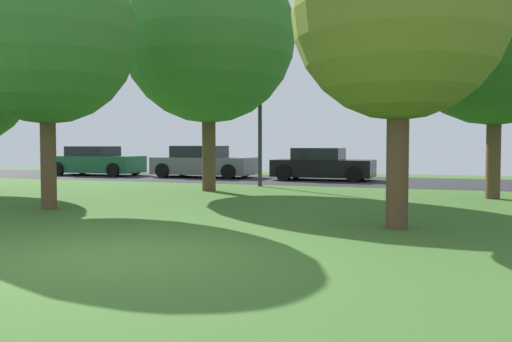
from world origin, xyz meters
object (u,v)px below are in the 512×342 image
at_px(parked_car_grey, 203,163).
at_px(parked_car_black, 322,165).
at_px(oak_tree_left, 496,26).
at_px(street_lamp_post, 260,122).
at_px(oak_tree_right, 399,13).
at_px(maple_tree_near, 208,36).
at_px(parked_car_green, 96,162).
at_px(oak_tree_center, 46,34).

distance_m(parked_car_grey, parked_car_black, 5.49).
relative_size(oak_tree_left, street_lamp_post, 1.63).
xyz_separation_m(parked_car_grey, parked_car_black, (5.49, -0.16, -0.04)).
height_order(oak_tree_left, oak_tree_right, oak_tree_left).
bearing_deg(parked_car_black, parked_car_grey, 178.34).
relative_size(maple_tree_near, street_lamp_post, 1.70).
bearing_deg(street_lamp_post, parked_car_green, 158.43).
bearing_deg(oak_tree_center, parked_car_black, 73.61).
bearing_deg(maple_tree_near, oak_tree_center, -103.26).
bearing_deg(oak_tree_center, parked_car_green, 121.78).
bearing_deg(oak_tree_right, maple_tree_near, 136.64).
distance_m(maple_tree_near, parked_car_black, 7.95).
xyz_separation_m(oak_tree_right, parked_car_green, (-15.22, 12.28, -3.11)).
xyz_separation_m(maple_tree_near, oak_tree_center, (-1.36, -5.77, -0.91)).
bearing_deg(oak_tree_right, oak_tree_left, 73.52).
distance_m(oak_tree_right, parked_car_black, 13.50).
distance_m(maple_tree_near, street_lamp_post, 3.65).
bearing_deg(street_lamp_post, oak_tree_left, -15.31).
xyz_separation_m(maple_tree_near, street_lamp_post, (0.88, 2.37, -2.63)).
bearing_deg(oak_tree_center, oak_tree_left, 32.13).
relative_size(parked_car_green, parked_car_black, 1.07).
bearing_deg(oak_tree_right, parked_car_green, 141.11).
bearing_deg(oak_tree_left, parked_car_green, 161.10).
bearing_deg(street_lamp_post, parked_car_black, 71.60).
height_order(oak_tree_left, parked_car_grey, oak_tree_left).
bearing_deg(parked_car_green, oak_tree_right, -38.89).
xyz_separation_m(maple_tree_near, oak_tree_right, (6.45, -6.09, -1.13)).
relative_size(parked_car_black, street_lamp_post, 0.90).
relative_size(oak_tree_left, parked_car_green, 1.68).
xyz_separation_m(oak_tree_left, parked_car_grey, (-11.64, 6.17, -4.00)).
relative_size(maple_tree_near, parked_car_grey, 1.69).
height_order(maple_tree_near, parked_car_grey, maple_tree_near).
bearing_deg(parked_car_green, maple_tree_near, -35.20).
bearing_deg(parked_car_grey, maple_tree_near, -63.13).
distance_m(parked_car_green, street_lamp_post, 10.50).
bearing_deg(maple_tree_near, street_lamp_post, 69.61).
distance_m(oak_tree_right, parked_car_green, 19.80).
distance_m(oak_tree_left, parked_car_green, 18.53).
distance_m(parked_car_green, parked_car_black, 10.97).
xyz_separation_m(oak_tree_left, oak_tree_center, (-9.71, -6.10, -0.69)).
xyz_separation_m(maple_tree_near, parked_car_black, (2.20, 6.34, -4.27)).
height_order(oak_tree_center, oak_tree_right, oak_tree_center).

